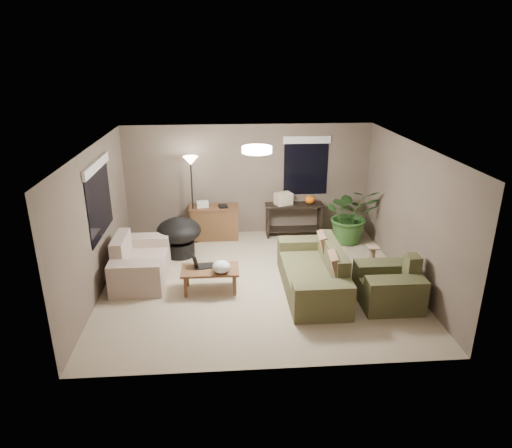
{
  "coord_description": "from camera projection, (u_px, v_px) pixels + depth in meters",
  "views": [
    {
      "loc": [
        -0.58,
        -7.47,
        3.93
      ],
      "look_at": [
        0.0,
        0.2,
        1.05
      ],
      "focal_mm": 32.0,
      "sensor_mm": 36.0,
      "label": 1
    }
  ],
  "objects": [
    {
      "name": "cardboard_box",
      "position": [
        283.0,
        199.0,
        10.21
      ],
      "size": [
        0.43,
        0.38,
        0.27
      ],
      "primitive_type": "cube",
      "rotation": [
        0.0,
        0.0,
        0.38
      ],
      "color": "beige",
      "rests_on": "console_table"
    },
    {
      "name": "pumpkin",
      "position": [
        310.0,
        200.0,
        10.26
      ],
      "size": [
        0.3,
        0.3,
        0.19
      ],
      "primitive_type": "ellipsoid",
      "rotation": [
        0.0,
        0.0,
        -0.39
      ],
      "color": "orange",
      "rests_on": "console_table"
    },
    {
      "name": "main_sofa",
      "position": [
        314.0,
        275.0,
        8.0
      ],
      "size": [
        0.95,
        2.2,
        0.85
      ],
      "color": "#46462A",
      "rests_on": "ground"
    },
    {
      "name": "desk",
      "position": [
        215.0,
        222.0,
        10.24
      ],
      "size": [
        1.1,
        0.5,
        0.75
      ],
      "color": "brown",
      "rests_on": "ground"
    },
    {
      "name": "plastic_bag",
      "position": [
        221.0,
        267.0,
        7.76
      ],
      "size": [
        0.36,
        0.34,
        0.21
      ],
      "primitive_type": "ellipsoid",
      "rotation": [
        0.0,
        0.0,
        -0.23
      ],
      "color": "white",
      "rests_on": "coffee_table"
    },
    {
      "name": "floor_lamp",
      "position": [
        191.0,
        171.0,
        9.66
      ],
      "size": [
        0.32,
        0.32,
        1.91
      ],
      "color": "black",
      "rests_on": "ground"
    },
    {
      "name": "window_left",
      "position": [
        98.0,
        186.0,
        7.86
      ],
      "size": [
        0.05,
        1.56,
        1.33
      ],
      "color": "black",
      "rests_on": "room_shell"
    },
    {
      "name": "window_back",
      "position": [
        306.0,
        156.0,
        10.18
      ],
      "size": [
        1.06,
        0.05,
        1.33
      ],
      "color": "black",
      "rests_on": "room_shell"
    },
    {
      "name": "room_shell",
      "position": [
        257.0,
        217.0,
        7.96
      ],
      "size": [
        5.5,
        5.5,
        5.5
      ],
      "color": "tan",
      "rests_on": "ground"
    },
    {
      "name": "throw_pillows",
      "position": [
        330.0,
        256.0,
        7.89
      ],
      "size": [
        0.27,
        1.36,
        0.47
      ],
      "color": "#8C7251",
      "rests_on": "main_sofa"
    },
    {
      "name": "armchair",
      "position": [
        389.0,
        287.0,
        7.58
      ],
      "size": [
        0.95,
        1.0,
        0.85
      ],
      "color": "#494A2C",
      "rests_on": "ground"
    },
    {
      "name": "papasan_chair",
      "position": [
        179.0,
        234.0,
        9.32
      ],
      "size": [
        1.16,
        1.16,
        0.8
      ],
      "color": "black",
      "rests_on": "ground"
    },
    {
      "name": "ceiling_fixture",
      "position": [
        257.0,
        150.0,
        7.54
      ],
      "size": [
        0.5,
        0.5,
        0.1
      ],
      "primitive_type": "cylinder",
      "color": "white",
      "rests_on": "room_shell"
    },
    {
      "name": "loveseat",
      "position": [
        140.0,
        264.0,
        8.41
      ],
      "size": [
        0.9,
        1.6,
        0.85
      ],
      "color": "beige",
      "rests_on": "ground"
    },
    {
      "name": "laptop",
      "position": [
        200.0,
        264.0,
        7.99
      ],
      "size": [
        0.42,
        0.29,
        0.24
      ],
      "color": "black",
      "rests_on": "coffee_table"
    },
    {
      "name": "cat_scratching_post",
      "position": [
        372.0,
        260.0,
        8.74
      ],
      "size": [
        0.32,
        0.32,
        0.5
      ],
      "color": "tan",
      "rests_on": "ground"
    },
    {
      "name": "coffee_table",
      "position": [
        210.0,
        272.0,
        7.95
      ],
      "size": [
        1.0,
        0.55,
        0.42
      ],
      "color": "brown",
      "rests_on": "ground"
    },
    {
      "name": "console_table",
      "position": [
        294.0,
        217.0,
        10.38
      ],
      "size": [
        1.3,
        0.4,
        0.75
      ],
      "color": "black",
      "rests_on": "ground"
    },
    {
      "name": "houseplant",
      "position": [
        350.0,
        221.0,
        9.99
      ],
      "size": [
        1.15,
        1.28,
        1.0
      ],
      "primitive_type": "imported",
      "color": "#2D5923",
      "rests_on": "ground"
    },
    {
      "name": "desk_papers",
      "position": [
        207.0,
        205.0,
        10.07
      ],
      "size": [
        0.7,
        0.29,
        0.12
      ],
      "color": "silver",
      "rests_on": "desk"
    }
  ]
}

